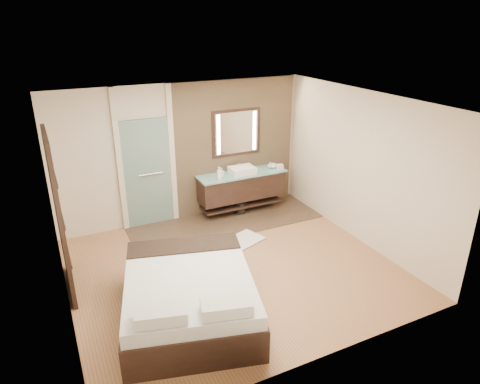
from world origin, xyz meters
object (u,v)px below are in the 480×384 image
vanity (242,186)px  waste_bin (240,208)px  mirror_unit (236,133)px  bed (189,296)px

vanity → waste_bin: vanity is taller
mirror_unit → waste_bin: mirror_unit is taller
vanity → bed: 3.49m
vanity → waste_bin: bearing=-131.8°
mirror_unit → vanity: bearing=-90.0°
waste_bin → vanity: bearing=48.2°
vanity → mirror_unit: size_ratio=1.75×
mirror_unit → bed: bearing=-125.5°
vanity → waste_bin: size_ratio=7.00×
vanity → waste_bin: (-0.07, -0.08, -0.45)m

